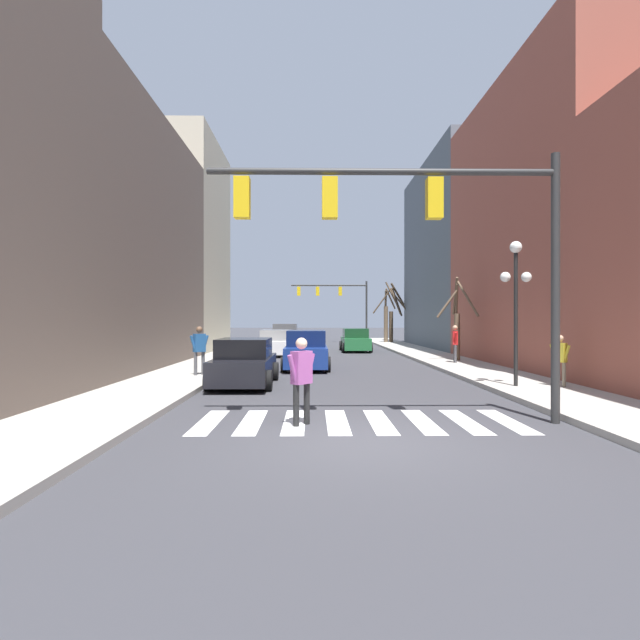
% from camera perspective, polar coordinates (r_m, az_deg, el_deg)
% --- Properties ---
extents(ground_plane, '(240.00, 240.00, 0.00)m').
position_cam_1_polar(ground_plane, '(9.05, 5.46, -13.75)').
color(ground_plane, '#38383D').
extents(sidewalk_left, '(2.87, 90.00, 0.15)m').
position_cam_1_polar(sidewalk_left, '(10.19, -29.65, -11.76)').
color(sidewalk_left, '#ADA89E').
rests_on(sidewalk_left, ground_plane).
extents(building_row_left, '(6.00, 35.03, 13.81)m').
position_cam_1_polar(building_row_left, '(23.12, -24.75, 9.60)').
color(building_row_left, '#66564C').
rests_on(building_row_left, ground_plane).
extents(building_row_right, '(6.00, 41.67, 13.72)m').
position_cam_1_polar(building_row_right, '(28.17, 22.79, 8.17)').
color(building_row_right, '#934C3D').
rests_on(building_row_right, ground_plane).
extents(crosswalk_stripes, '(6.75, 2.60, 0.01)m').
position_cam_1_polar(crosswalk_stripes, '(10.77, 4.41, -11.49)').
color(crosswalk_stripes, white).
rests_on(crosswalk_stripes, ground_plane).
extents(traffic_signal_near, '(7.32, 0.28, 5.62)m').
position_cam_1_polar(traffic_signal_near, '(10.72, 11.43, 10.99)').
color(traffic_signal_near, '#2D2D2D').
rests_on(traffic_signal_near, ground_plane).
extents(traffic_signal_far, '(7.17, 0.28, 5.76)m').
position_cam_1_polar(traffic_signal_far, '(46.90, 2.02, 2.68)').
color(traffic_signal_far, '#2D2D2D').
rests_on(traffic_signal_far, ground_plane).
extents(street_lamp_right_corner, '(0.95, 0.36, 4.38)m').
position_cam_1_polar(street_lamp_right_corner, '(16.22, 21.47, 3.90)').
color(street_lamp_right_corner, black).
rests_on(street_lamp_right_corner, sidewalk_right).
extents(car_parked_left_mid, '(2.20, 4.71, 1.82)m').
position_cam_1_polar(car_parked_left_mid, '(39.04, -3.98, -1.87)').
color(car_parked_left_mid, gray).
rests_on(car_parked_left_mid, ground_plane).
extents(car_parked_left_near, '(2.02, 4.35, 1.53)m').
position_cam_1_polar(car_parked_left_near, '(16.58, -8.62, -4.91)').
color(car_parked_left_near, black).
rests_on(car_parked_left_near, ground_plane).
extents(car_parked_right_mid, '(1.98, 4.49, 1.55)m').
position_cam_1_polar(car_parked_right_mid, '(33.76, 4.06, -2.36)').
color(car_parked_right_mid, '#236B38').
rests_on(car_parked_right_mid, ground_plane).
extents(car_parked_right_far, '(2.03, 4.54, 1.68)m').
position_cam_1_polar(car_parked_right_far, '(21.83, -1.58, -3.55)').
color(car_parked_right_far, navy).
rests_on(car_parked_right_far, ground_plane).
extents(car_driving_toward_lane, '(2.12, 4.20, 1.54)m').
position_cam_1_polar(car_driving_toward_lane, '(29.77, -5.05, -2.70)').
color(car_driving_toward_lane, white).
rests_on(car_driving_toward_lane, ground_plane).
extents(pedestrian_near_right_corner, '(0.40, 0.61, 1.54)m').
position_cam_1_polar(pedestrian_near_right_corner, '(16.59, 25.73, -3.73)').
color(pedestrian_near_right_corner, '#7A705B').
rests_on(pedestrian_near_right_corner, sidewalk_right).
extents(pedestrian_on_left_sidewalk, '(0.59, 0.62, 1.79)m').
position_cam_1_polar(pedestrian_on_left_sidewalk, '(10.23, -2.13, -6.12)').
color(pedestrian_on_left_sidewalk, black).
rests_on(pedestrian_on_left_sidewalk, ground_plane).
extents(pedestrian_crossing_street, '(0.30, 0.75, 1.74)m').
position_cam_1_polar(pedestrian_crossing_street, '(24.14, 15.18, -2.27)').
color(pedestrian_crossing_street, '#4C4C51').
rests_on(pedestrian_crossing_street, sidewalk_right).
extents(pedestrian_waiting_at_curb, '(0.63, 0.56, 1.76)m').
position_cam_1_polar(pedestrian_waiting_at_curb, '(18.59, -13.63, -2.92)').
color(pedestrian_waiting_at_curb, '#4C4C51').
rests_on(pedestrian_waiting_at_curb, sidewalk_left).
extents(street_tree_right_mid, '(3.38, 3.14, 5.29)m').
position_cam_1_polar(street_tree_right_mid, '(45.04, 8.43, 0.74)').
color(street_tree_right_mid, '#473828').
rests_on(street_tree_right_mid, sidewalk_right).
extents(street_tree_right_far, '(1.31, 1.12, 5.36)m').
position_cam_1_polar(street_tree_right_far, '(44.82, 7.64, 0.37)').
color(street_tree_right_far, brown).
rests_on(street_tree_right_far, sidewalk_right).
extents(street_tree_left_mid, '(1.74, 2.25, 4.11)m').
position_cam_1_polar(street_tree_left_mid, '(25.43, 15.41, -0.40)').
color(street_tree_left_mid, brown).
rests_on(street_tree_left_mid, sidewalk_right).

